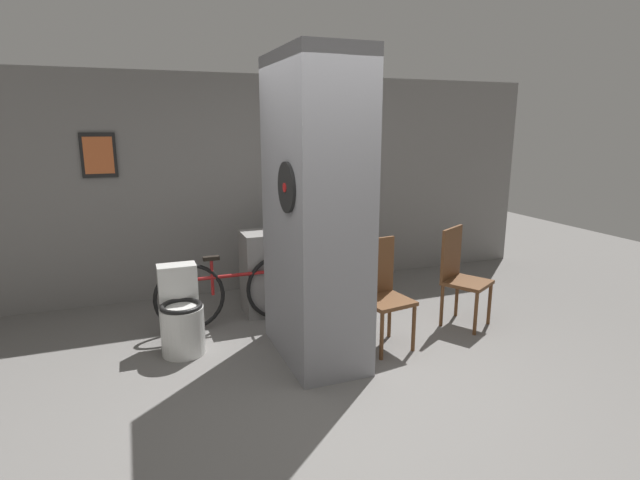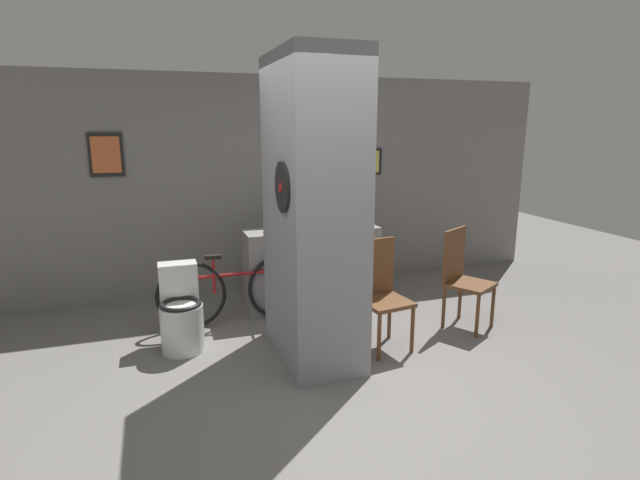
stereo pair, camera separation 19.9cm
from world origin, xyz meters
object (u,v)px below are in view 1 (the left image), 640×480
(chair_near_pillar, at_px, (381,289))
(chair_by_doorway, at_px, (460,273))
(bottle_tall, at_px, (278,222))
(toilet, at_px, (181,317))
(bicycle, at_px, (236,291))

(chair_near_pillar, height_order, chair_by_doorway, same)
(chair_by_doorway, xyz_separation_m, bottle_tall, (-1.61, 1.07, 0.45))
(chair_by_doorway, height_order, bottle_tall, bottle_tall)
(toilet, height_order, bicycle, toilet)
(chair_near_pillar, xyz_separation_m, bicycle, (-1.16, 0.96, -0.18))
(chair_near_pillar, distance_m, bottle_tall, 1.46)
(chair_by_doorway, relative_size, bicycle, 0.62)
(chair_near_pillar, xyz_separation_m, bottle_tall, (-0.62, 1.25, 0.45))
(toilet, distance_m, chair_near_pillar, 1.84)
(toilet, bearing_deg, bicycle, 36.23)
(chair_near_pillar, relative_size, bicycle, 0.62)
(chair_by_doorway, relative_size, bottle_tall, 3.87)
(toilet, distance_m, bottle_tall, 1.50)
(chair_near_pillar, bearing_deg, bicycle, 131.72)
(chair_near_pillar, relative_size, chair_by_doorway, 1.00)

